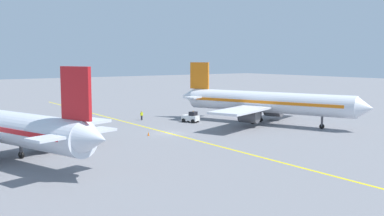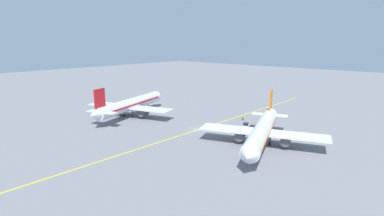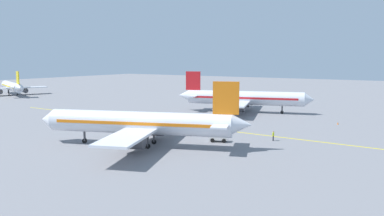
# 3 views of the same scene
# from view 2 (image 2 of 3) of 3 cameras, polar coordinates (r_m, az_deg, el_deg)

# --- Properties ---
(ground_plane) EXTENTS (400.00, 400.00, 0.00)m
(ground_plane) POSITION_cam_2_polar(r_m,az_deg,el_deg) (79.89, 1.50, -4.02)
(ground_plane) COLOR slate
(apron_yellow_centreline) EXTENTS (2.61, 119.99, 0.01)m
(apron_yellow_centreline) POSITION_cam_2_polar(r_m,az_deg,el_deg) (79.89, 1.50, -4.02)
(apron_yellow_centreline) COLOR yellow
(apron_yellow_centreline) RESTS_ON ground
(airplane_at_gate) EXTENTS (28.06, 34.31, 10.60)m
(airplane_at_gate) POSITION_cam_2_polar(r_m,az_deg,el_deg) (67.76, 13.26, -4.15)
(airplane_at_gate) COLOR silver
(airplane_at_gate) RESTS_ON ground
(airplane_adjacent_stand) EXTENTS (28.28, 34.76, 10.60)m
(airplane_adjacent_stand) POSITION_cam_2_polar(r_m,az_deg,el_deg) (94.32, -11.63, 0.63)
(airplane_adjacent_stand) COLOR silver
(airplane_adjacent_stand) RESTS_ON ground
(baggage_tug_white) EXTENTS (2.58, 3.34, 2.11)m
(baggage_tug_white) POSITION_cam_2_polar(r_m,az_deg,el_deg) (80.43, 10.29, -3.44)
(baggage_tug_white) COLOR white
(baggage_tug_white) RESTS_ON ground
(ground_crew_worker) EXTENTS (0.58, 0.25, 1.68)m
(ground_crew_worker) POSITION_cam_2_polar(r_m,az_deg,el_deg) (89.60, 9.69, -1.75)
(ground_crew_worker) COLOR #23232D
(ground_crew_worker) RESTS_ON ground
(traffic_cone_near_nose) EXTENTS (0.32, 0.32, 0.55)m
(traffic_cone_near_nose) POSITION_cam_2_polar(r_m,az_deg,el_deg) (82.16, -0.42, -3.34)
(traffic_cone_near_nose) COLOR orange
(traffic_cone_near_nose) RESTS_ON ground
(traffic_cone_mid_apron) EXTENTS (0.32, 0.32, 0.55)m
(traffic_cone_mid_apron) POSITION_cam_2_polar(r_m,az_deg,el_deg) (107.53, 1.12, 0.48)
(traffic_cone_mid_apron) COLOR orange
(traffic_cone_mid_apron) RESTS_ON ground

